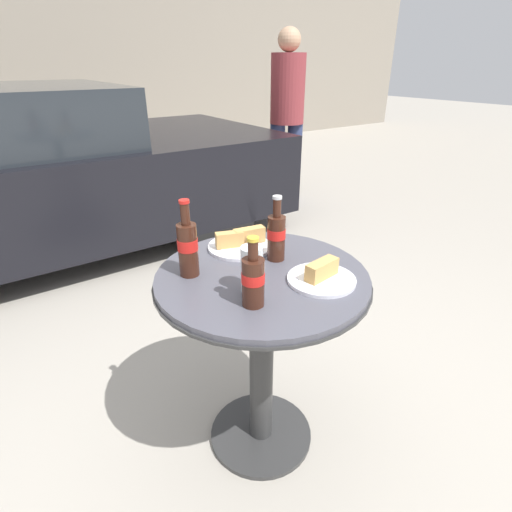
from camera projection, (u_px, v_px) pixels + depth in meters
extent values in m
plane|color=#A8A093|center=(261.00, 434.00, 1.66)|extent=(30.00, 30.00, 0.00)
cylinder|color=#333333|center=(261.00, 433.00, 1.65)|extent=(0.41, 0.41, 0.02)
cylinder|color=#333333|center=(261.00, 363.00, 1.49)|extent=(0.09, 0.09, 0.72)
cylinder|color=#333333|center=(262.00, 280.00, 1.33)|extent=(0.72, 0.72, 0.01)
cylinder|color=#4C4C56|center=(262.00, 276.00, 1.33)|extent=(0.71, 0.71, 0.02)
cylinder|color=#3D1E14|center=(188.00, 250.00, 1.28)|extent=(0.06, 0.06, 0.18)
cylinder|color=red|center=(188.00, 244.00, 1.27)|extent=(0.07, 0.07, 0.04)
cylinder|color=#3D1E14|center=(185.00, 214.00, 1.22)|extent=(0.03, 0.03, 0.07)
cylinder|color=red|center=(184.00, 201.00, 1.21)|extent=(0.03, 0.03, 0.01)
cylinder|color=#3D1E14|center=(253.00, 283.00, 1.12)|extent=(0.06, 0.06, 0.14)
cylinder|color=red|center=(253.00, 277.00, 1.12)|extent=(0.07, 0.07, 0.03)
cylinder|color=#3D1E14|center=(253.00, 250.00, 1.08)|extent=(0.03, 0.03, 0.06)
cylinder|color=gold|center=(253.00, 239.00, 1.06)|extent=(0.03, 0.03, 0.01)
cylinder|color=#3D1E14|center=(276.00, 238.00, 1.38)|extent=(0.06, 0.06, 0.16)
cylinder|color=red|center=(276.00, 233.00, 1.38)|extent=(0.06, 0.06, 0.03)
cylinder|color=#3D1E14|center=(277.00, 208.00, 1.33)|extent=(0.03, 0.03, 0.06)
cylinder|color=silver|center=(277.00, 197.00, 1.32)|extent=(0.03, 0.03, 0.01)
cylinder|color=#C68923|center=(252.00, 274.00, 1.20)|extent=(0.06, 0.06, 0.11)
cylinder|color=silver|center=(252.00, 270.00, 1.19)|extent=(0.07, 0.07, 0.15)
cylinder|color=white|center=(239.00, 247.00, 1.50)|extent=(0.24, 0.24, 0.01)
cube|color=white|center=(239.00, 245.00, 1.49)|extent=(0.19, 0.19, 0.00)
cube|color=tan|center=(230.00, 239.00, 1.47)|extent=(0.11, 0.07, 0.06)
cube|color=tan|center=(249.00, 235.00, 1.50)|extent=(0.12, 0.06, 0.06)
cylinder|color=white|center=(321.00, 279.00, 1.27)|extent=(0.22, 0.22, 0.01)
cube|color=white|center=(322.00, 278.00, 1.27)|extent=(0.19, 0.19, 0.00)
cube|color=tan|center=(322.00, 269.00, 1.26)|extent=(0.12, 0.06, 0.06)
cube|color=black|center=(22.00, 188.00, 3.08)|extent=(4.08, 1.81, 0.65)
cylinder|color=black|center=(145.00, 168.00, 4.39)|extent=(0.67, 0.22, 0.67)
cylinder|color=black|center=(217.00, 208.00, 3.21)|extent=(0.67, 0.22, 0.67)
cylinder|color=navy|center=(277.00, 162.00, 4.32)|extent=(0.16, 0.16, 0.81)
cylinder|color=navy|center=(294.00, 162.00, 4.33)|extent=(0.16, 0.16, 0.81)
cylinder|color=maroon|center=(288.00, 89.00, 4.00)|extent=(0.35, 0.35, 0.66)
sphere|color=tan|center=(289.00, 39.00, 3.81)|extent=(0.22, 0.22, 0.22)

